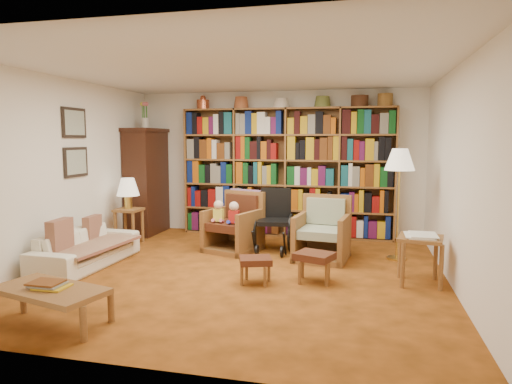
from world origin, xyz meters
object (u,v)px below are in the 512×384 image
(side_table_lamp, at_px, (129,218))
(armchair_leather, at_px, (235,226))
(armchair_sage, at_px, (322,235))
(floor_lamp, at_px, (400,164))
(footstool_a, at_px, (256,262))
(footstool_b, at_px, (314,258))
(sofa, at_px, (87,248))
(side_table_papers, at_px, (420,245))
(coffee_table, at_px, (50,292))
(wheelchair, at_px, (274,223))

(side_table_lamp, distance_m, armchair_leather, 1.76)
(armchair_sage, bearing_deg, floor_lamp, 9.29)
(armchair_sage, relative_size, footstool_a, 1.99)
(floor_lamp, bearing_deg, armchair_sage, -170.71)
(footstool_b, bearing_deg, footstool_a, -162.46)
(sofa, relative_size, side_table_papers, 2.80)
(armchair_sage, bearing_deg, coffee_table, -126.15)
(wheelchair, relative_size, coffee_table, 0.83)
(footstool_a, bearing_deg, wheelchair, 93.16)
(wheelchair, distance_m, coffee_table, 3.52)
(floor_lamp, relative_size, footstool_a, 3.49)
(side_table_papers, relative_size, footstool_a, 1.33)
(footstool_a, bearing_deg, side_table_papers, 12.83)
(wheelchair, height_order, coffee_table, wheelchair)
(side_table_lamp, bearing_deg, wheelchair, 2.04)
(side_table_lamp, distance_m, coffee_table, 3.28)
(sofa, distance_m, footstool_b, 3.01)
(floor_lamp, height_order, footstool_b, floor_lamp)
(side_table_lamp, xyz_separation_m, footstool_a, (2.45, -1.52, -0.16))
(side_table_lamp, xyz_separation_m, floor_lamp, (4.12, -0.02, 0.92))
(floor_lamp, bearing_deg, side_table_papers, -80.50)
(sofa, bearing_deg, armchair_sage, -67.83)
(armchair_leather, height_order, footstool_b, armchair_leather)
(armchair_sage, distance_m, side_table_papers, 1.51)
(armchair_sage, height_order, footstool_b, armchair_sage)
(side_table_papers, bearing_deg, armchair_leather, 156.32)
(side_table_papers, bearing_deg, footstool_b, -169.85)
(armchair_leather, height_order, floor_lamp, floor_lamp)
(side_table_papers, distance_m, footstool_a, 1.91)
(floor_lamp, distance_m, coffee_table, 4.56)
(sofa, distance_m, footstool_a, 2.36)
(footstool_b, distance_m, coffee_table, 2.83)
(armchair_leather, relative_size, floor_lamp, 0.60)
(footstool_a, bearing_deg, floor_lamp, 41.90)
(side_table_papers, height_order, footstool_a, side_table_papers)
(side_table_papers, bearing_deg, sofa, -177.09)
(side_table_lamp, bearing_deg, footstool_b, -22.95)
(footstool_a, bearing_deg, footstool_b, 17.54)
(side_table_papers, bearing_deg, wheelchair, 148.58)
(side_table_papers, distance_m, coffee_table, 3.93)
(floor_lamp, bearing_deg, footstool_a, -138.10)
(wheelchair, xyz_separation_m, footstool_b, (0.75, -1.40, -0.14))
(footstool_a, bearing_deg, coffee_table, -132.94)
(armchair_leather, distance_m, footstool_b, 1.89)
(armchair_leather, relative_size, side_table_papers, 1.58)
(floor_lamp, relative_size, coffee_table, 1.37)
(armchair_leather, distance_m, wheelchair, 0.61)
(sofa, height_order, footstool_b, sofa)
(coffee_table, bearing_deg, floor_lamp, 44.46)
(wheelchair, distance_m, footstool_b, 1.59)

